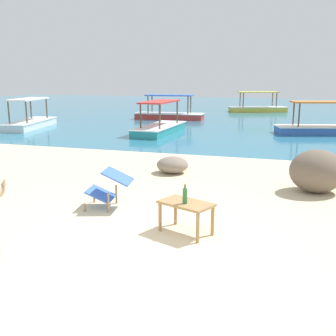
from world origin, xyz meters
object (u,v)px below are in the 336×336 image
boat_blue (323,127)px  boat_teal (160,126)px  deck_chair_near (109,186)px  boat_white (30,121)px  bottle (185,195)px  low_bench_table (186,208)px  boat_red (169,114)px  boat_yellow (258,107)px

boat_blue → boat_teal: same height
deck_chair_near → boat_white: 12.53m
bottle → boat_blue: bearing=78.1°
bottle → deck_chair_near: bearing=152.6°
low_bench_table → boat_white: (-9.89, 10.11, -0.14)m
boat_teal → boat_red: (-1.25, 5.39, 0.00)m
bottle → boat_teal: 10.87m
bottle → boat_white: 14.19m
boat_red → boat_yellow: bearing=-127.6°
low_bench_table → boat_red: size_ratio=0.23×
low_bench_table → boat_blue: bearing=100.9°
boat_white → low_bench_table: bearing=-147.0°
low_bench_table → boat_teal: bearing=133.2°
boat_white → bottle: bearing=-147.2°
boat_blue → bottle: bearing=-117.7°
boat_blue → boat_white: bearing=172.3°
boat_red → boat_white: size_ratio=0.98×
bottle → low_bench_table: bearing=88.6°
boat_blue → low_bench_table: bearing=-117.7°
boat_white → boat_blue: bearing=-93.3°
bottle → boat_teal: boat_teal is taller
boat_red → low_bench_table: bearing=104.6°
deck_chair_near → boat_yellow: size_ratio=0.22×
bottle → boat_teal: size_ratio=0.08×
boat_red → bottle: bearing=104.5°
boat_yellow → boat_blue: 10.30m
bottle → boat_red: bearing=107.8°
boat_white → boat_yellow: bearing=-49.5°
deck_chair_near → low_bench_table: bearing=144.8°
boat_teal → boat_blue: bearing=107.1°
bottle → boat_teal: (-3.76, 10.20, -0.34)m
bottle → boat_yellow: size_ratio=0.08×
bottle → deck_chair_near: (-1.56, 0.81, -0.20)m
low_bench_table → deck_chair_near: size_ratio=1.03×
boat_yellow → boat_blue: bearing=-92.8°
boat_yellow → boat_red: same height
bottle → boat_red: size_ratio=0.08×
bottle → boat_white: size_ratio=0.08×
low_bench_table → bottle: bottle is taller
boat_teal → boat_red: size_ratio=0.99×
deck_chair_near → boat_teal: (-2.20, 9.39, -0.13)m
bottle → boat_white: (-9.89, 10.17, -0.34)m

